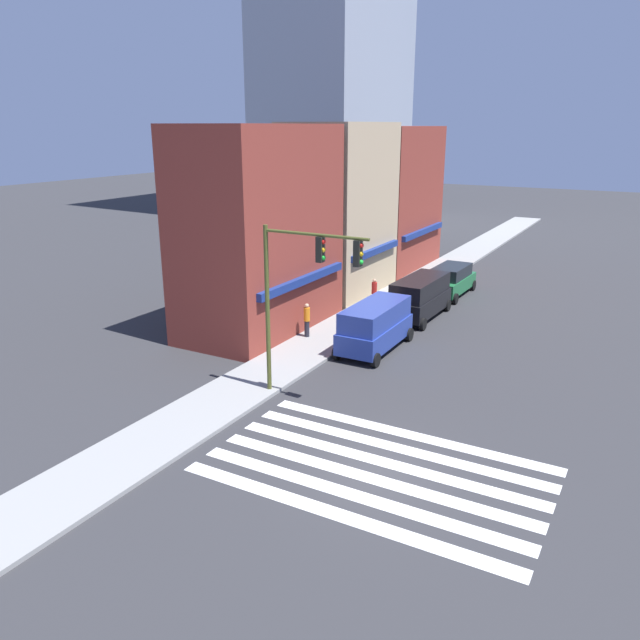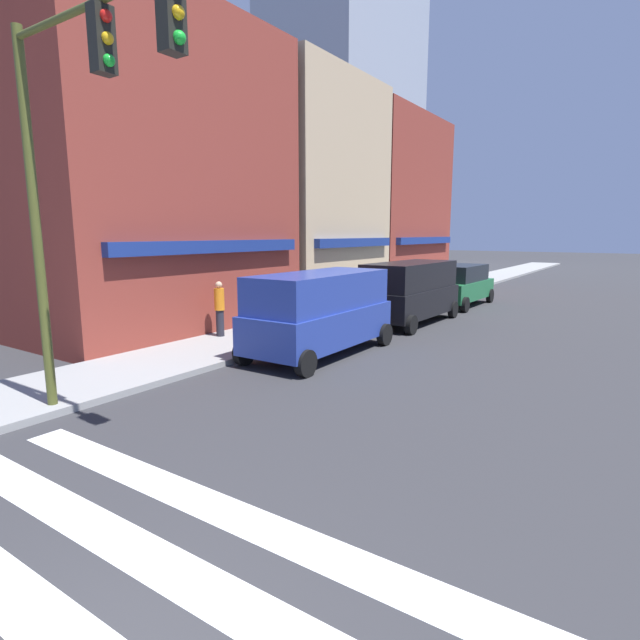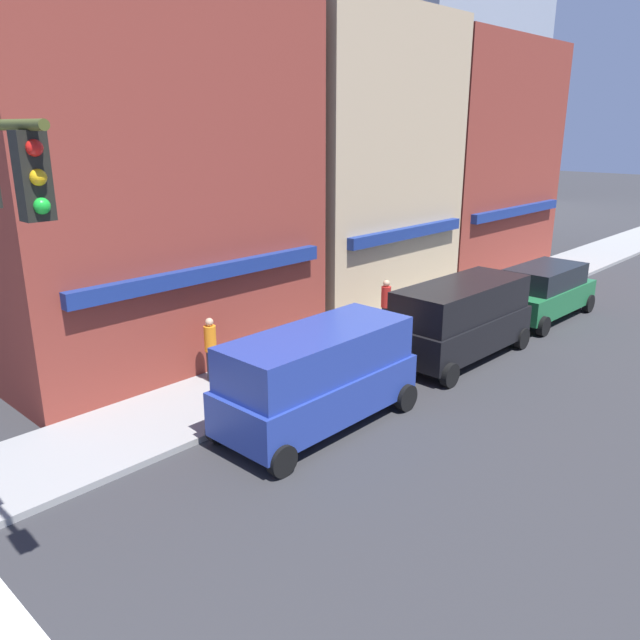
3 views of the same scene
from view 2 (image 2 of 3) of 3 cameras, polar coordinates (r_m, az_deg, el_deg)
The scene contains 7 objects.
storefront_row at distance 25.17m, azimuth -1.52°, elevation 14.19°, with size 26.87×5.30×10.78m.
traffic_signal at distance 9.42m, azimuth -26.13°, elevation 18.40°, with size 0.32×4.48×6.96m.
van_blue at distance 14.10m, azimuth -0.00°, elevation 1.14°, with size 5.01×2.22×2.34m.
van_black at distance 19.48m, azimuth 10.26°, elevation 3.41°, with size 5.04×2.22×2.34m.
suv_green at distance 24.80m, azimuth 15.62°, elevation 3.97°, with size 4.74×2.12×1.94m.
pedestrian_orange_vest at distance 16.29m, azimuth -11.41°, elevation 1.38°, with size 0.32×0.32×1.77m.
pedestrian_red_jacket at distance 20.96m, azimuth 3.08°, elevation 3.42°, with size 0.32×0.32×1.77m.
Camera 2 is at (-1.31, -3.11, 3.42)m, focal length 28.00 mm.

